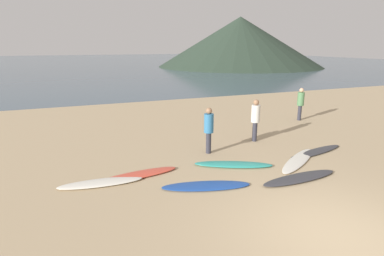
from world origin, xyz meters
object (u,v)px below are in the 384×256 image
Objects in this scene: surfboard_1 at (139,175)px; surfboard_2 at (206,186)px; surfboard_0 at (101,183)px; surfboard_6 at (316,152)px; person_2 at (301,101)px; surfboard_5 at (298,160)px; surfboard_4 at (300,178)px; person_1 at (255,117)px; surfboard_3 at (233,164)px; person_0 at (209,127)px.

surfboard_1 is 2.00m from surfboard_2.
surfboard_0 is 7.12m from surfboard_6.
surfboard_2 is at bearing -179.09° from surfboard_6.
surfboard_5 is at bearing 63.69° from person_2.
person_1 is (0.79, 3.50, 0.90)m from surfboard_4.
surfboard_4 is at bearing 164.40° from person_1.
person_1 is (5.90, 1.79, 0.90)m from surfboard_0.
surfboard_4 is (4.06, -1.87, 0.00)m from surfboard_1.
surfboard_3 is at bearing -12.75° from surfboard_1.
surfboard_3 is at bearing 135.15° from surfboard_5.
surfboard_1 is 9.58m from person_2.
surfboard_3 is 7.24m from person_2.
surfboard_6 is (4.60, 1.03, 0.00)m from surfboard_2.
surfboard_0 is 0.95× the size of surfboard_2.
surfboard_4 is at bearing -161.73° from surfboard_5.
person_0 is 6.71m from person_2.
person_2 is (3.83, 4.49, 0.89)m from surfboard_5.
surfboard_5 is (3.48, 0.60, 0.00)m from surfboard_2.
surfboard_0 is 3.97m from person_0.
surfboard_3 is (3.90, -0.16, 0.00)m from surfboard_0.
surfboard_1 reaches higher than surfboard_2.
person_2 is (4.71, 5.61, 0.88)m from surfboard_4.
surfboard_5 is at bearing -170.66° from surfboard_6.
person_0 is at bearing 15.05° from surfboard_1.
surfboard_6 is 2.47m from person_1.
surfboard_0 is 6.03m from surfboard_5.
person_2 is at bearing 76.02° from person_0.
person_0 is (2.63, 1.03, 0.89)m from surfboard_1.
surfboard_0 is 2.79m from surfboard_2.
person_0 is (-2.31, 1.78, 0.89)m from surfboard_5.
surfboard_6 is (6.07, -0.32, -0.00)m from surfboard_1.
person_1 is (-1.22, 1.94, 0.91)m from surfboard_6.
person_1 is at bearing 67.24° from person_0.
surfboard_3 is 2.14m from surfboard_5.
surfboard_4 is 1.54× the size of person_2.
person_2 is at bearing 44.58° from surfboard_6.
surfboard_3 is 1.51× the size of person_0.
person_1 reaches higher than surfboard_4.
surfboard_5 is 1.64× the size of person_1.
surfboard_2 is at bearing -48.73° from surfboard_1.
surfboard_6 is at bearing -9.24° from surfboard_1.
surfboard_2 is at bearing 128.44° from person_1.
person_1 is at bearing 69.63° from surfboard_3.
surfboard_6 is 4.96m from person_2.
surfboard_1 is (1.05, 0.17, -0.00)m from surfboard_0.
surfboard_6 is 3.79m from person_0.
surfboard_2 is at bearing 156.37° from surfboard_5.
person_0 is (3.69, 1.19, 0.88)m from surfboard_0.
person_2 is (3.93, 2.12, -0.02)m from person_1.
person_2 is (6.14, 2.72, 0.00)m from person_0.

